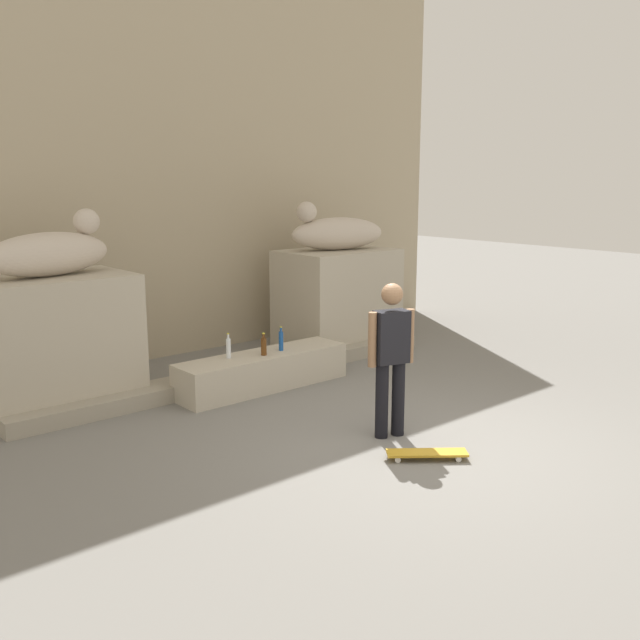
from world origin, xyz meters
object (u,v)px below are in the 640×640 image
Objects in this scene: statue_reclining_right at (336,232)px; skateboard at (427,453)px; bottle_clear at (228,348)px; statue_reclining_left at (51,252)px; bottle_blue at (281,340)px; bottle_brown at (264,346)px; skater at (391,353)px.

statue_reclining_right reaches higher than skateboard.
statue_reclining_left is at bearing 151.25° from bottle_clear.
bottle_blue is (-1.99, -1.12, -1.27)m from statue_reclining_right.
bottle_brown is (0.43, -0.18, -0.01)m from bottle_clear.
bottle_clear is (1.81, -0.99, -1.27)m from statue_reclining_left.
statue_reclining_right is 1.01× the size of skater.
skater is at bearing -89.44° from bottle_brown.
statue_reclining_right is 5.69× the size of bottle_brown.
skateboard is 3.07m from bottle_blue.
bottle_clear is at bearing 133.98° from skateboard.
statue_reclining_right is at bearing 98.03° from skateboard.
skater is at bearing -97.51° from bottle_blue.
bottle_clear reaches higher than skateboard.
statue_reclining_left is 4.55m from statue_reclining_right.
bottle_brown is (-2.31, -1.17, -1.29)m from statue_reclining_right.
bottle_brown is at bearing -22.47° from bottle_clear.
statue_reclining_left reaches higher than skateboard.
statue_reclining_right is 3.18m from bottle_clear.
statue_reclining_left is 2.42m from bottle_clear.
bottle_brown is at bearing 40.92° from statue_reclining_right.
statue_reclining_right is (4.55, 0.00, 0.00)m from statue_reclining_left.
statue_reclining_left is 5.15× the size of bottle_clear.
statue_reclining_right reaches higher than bottle_brown.
skater is 1.12m from skateboard.
statue_reclining_left is at bearing 14.11° from statue_reclining_right.
bottle_clear is (-0.26, 3.11, 0.54)m from skateboard.
bottle_brown is (0.17, 2.93, 0.53)m from skateboard.
statue_reclining_right is 2.61m from bottle_blue.
bottle_clear is (-2.74, -0.99, -1.27)m from statue_reclining_right.
skateboard is (2.07, -4.10, -1.81)m from statue_reclining_left.
statue_reclining_left is 2.83m from bottle_brown.
skater is at bearing 70.18° from statue_reclining_right.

